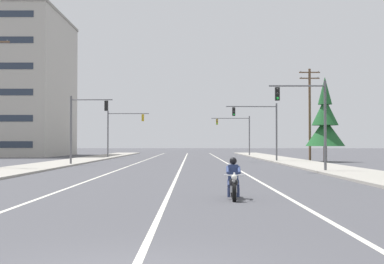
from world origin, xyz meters
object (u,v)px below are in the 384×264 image
object	(u,v)px
traffic_signal_mid_right	(262,123)
utility_pole_right_far	(310,111)
traffic_signal_far_right	(238,129)
conifer_tree_right_verge_far	(325,123)
traffic_signal_near_right	(310,113)
traffic_signal_near_left	(83,120)
traffic_signal_mid_left	(120,127)
motorcycle_with_rider	(234,182)

from	to	relation	value
traffic_signal_mid_right	utility_pole_right_far	world-z (taller)	utility_pole_right_far
traffic_signal_mid_right	traffic_signal_far_right	bearing A→B (deg)	90.51
utility_pole_right_far	conifer_tree_right_verge_far	xyz separation A→B (m)	(0.98, -2.78, -1.38)
traffic_signal_near_right	traffic_signal_near_left	size ratio (longest dim) A/B	1.00
traffic_signal_near_right	traffic_signal_mid_left	distance (m)	37.30
traffic_signal_mid_left	traffic_signal_far_right	xyz separation A→B (m)	(16.57, 12.91, 0.03)
traffic_signal_near_left	traffic_signal_mid_left	xyz separation A→B (m)	(0.35, 21.71, 0.10)
traffic_signal_near_left	traffic_signal_mid_right	xyz separation A→B (m)	(17.15, 8.66, 0.10)
motorcycle_with_rider	utility_pole_right_far	size ratio (longest dim) A/B	0.22
traffic_signal_near_left	traffic_signal_mid_left	bearing A→B (deg)	89.08
traffic_signal_far_right	conifer_tree_right_verge_far	world-z (taller)	conifer_tree_right_verge_far
traffic_signal_near_left	utility_pole_right_far	xyz separation A→B (m)	(22.77, 11.06, 1.46)
traffic_signal_far_right	motorcycle_with_rider	bearing A→B (deg)	-95.18
traffic_signal_near_right	traffic_signal_mid_right	world-z (taller)	same
traffic_signal_mid_right	conifer_tree_right_verge_far	size ratio (longest dim) A/B	0.69
traffic_signal_near_right	traffic_signal_far_right	bearing A→B (deg)	90.98
motorcycle_with_rider	traffic_signal_near_right	distance (m)	18.48
traffic_signal_near_right	traffic_signal_far_right	world-z (taller)	same
traffic_signal_mid_right	traffic_signal_mid_left	bearing A→B (deg)	142.17
traffic_signal_near_right	conifer_tree_right_verge_far	bearing A→B (deg)	72.84
traffic_signal_far_right	conifer_tree_right_verge_far	distance (m)	27.22
motorcycle_with_rider	traffic_signal_mid_right	size ratio (longest dim) A/B	0.35
traffic_signal_mid_right	utility_pole_right_far	distance (m)	6.26
motorcycle_with_rider	utility_pole_right_far	bearing A→B (deg)	73.62
traffic_signal_far_right	conifer_tree_right_verge_far	bearing A→B (deg)	-75.46
traffic_signal_mid_left	traffic_signal_near_right	bearing A→B (deg)	-62.26
traffic_signal_near_left	motorcycle_with_rider	bearing A→B (deg)	-68.35
traffic_signal_mid_left	utility_pole_right_far	xyz separation A→B (m)	(22.43, -10.66, 1.36)
motorcycle_with_rider	traffic_signal_near_left	bearing A→B (deg)	111.65
utility_pole_right_far	motorcycle_with_rider	bearing A→B (deg)	-106.38
traffic_signal_mid_left	conifer_tree_right_verge_far	distance (m)	26.99
traffic_signal_mid_left	traffic_signal_far_right	bearing A→B (deg)	37.91
motorcycle_with_rider	conifer_tree_right_verge_far	size ratio (longest dim) A/B	0.24
traffic_signal_near_right	traffic_signal_far_right	xyz separation A→B (m)	(-0.79, 45.92, 0.13)
traffic_signal_near_right	traffic_signal_mid_right	xyz separation A→B (m)	(-0.56, 19.96, 0.10)
traffic_signal_far_right	traffic_signal_mid_left	bearing A→B (deg)	-142.09
traffic_signal_near_left	traffic_signal_mid_right	size ratio (longest dim) A/B	1.00
conifer_tree_right_verge_far	traffic_signal_mid_right	bearing A→B (deg)	176.66
traffic_signal_mid_right	conifer_tree_right_verge_far	distance (m)	6.61
conifer_tree_right_verge_far	traffic_signal_mid_left	bearing A→B (deg)	150.14
traffic_signal_near_right	traffic_signal_near_left	xyz separation A→B (m)	(-17.71, 11.30, -0.00)
utility_pole_right_far	traffic_signal_far_right	bearing A→B (deg)	103.95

